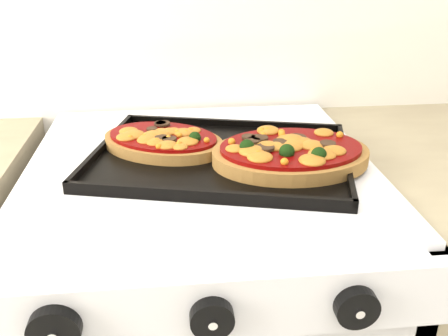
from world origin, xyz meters
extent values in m
cube|color=silver|center=(0.03, 1.39, 0.85)|extent=(0.60, 0.02, 0.09)
cylinder|color=black|center=(-0.16, 1.37, 0.85)|extent=(0.06, 0.02, 0.06)
cylinder|color=black|center=(0.02, 1.37, 0.85)|extent=(0.05, 0.02, 0.05)
cylinder|color=black|center=(0.20, 1.37, 0.85)|extent=(0.05, 0.02, 0.05)
cube|color=black|center=(0.07, 1.70, 0.92)|extent=(0.49, 0.41, 0.02)
camera|label=1|loc=(-0.01, 0.91, 1.26)|focal=40.00mm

